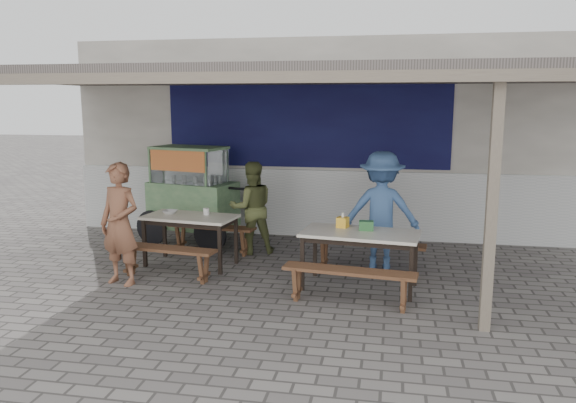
# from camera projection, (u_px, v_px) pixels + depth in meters

# --- Properties ---
(ground) EXTENTS (60.00, 60.00, 0.00)m
(ground) POSITION_uv_depth(u_px,v_px,m) (284.00, 289.00, 7.29)
(ground) COLOR #66605C
(ground) RESTS_ON ground
(back_wall) EXTENTS (9.00, 1.28, 3.50)m
(back_wall) POSITION_uv_depth(u_px,v_px,m) (321.00, 139.00, 10.45)
(back_wall) COLOR silver
(back_wall) RESTS_ON ground
(warung_roof) EXTENTS (9.00, 4.21, 2.81)m
(warung_roof) POSITION_uv_depth(u_px,v_px,m) (298.00, 78.00, 7.68)
(warung_roof) COLOR #5E5651
(warung_roof) RESTS_ON ground
(table_left) EXTENTS (1.41, 0.86, 0.75)m
(table_left) POSITION_uv_depth(u_px,v_px,m) (190.00, 221.00, 8.25)
(table_left) COLOR silver
(table_left) RESTS_ON ground
(bench_left_street) EXTENTS (1.46, 0.47, 0.45)m
(bench_left_street) POSITION_uv_depth(u_px,v_px,m) (166.00, 255.00, 7.64)
(bench_left_street) COLOR brown
(bench_left_street) RESTS_ON ground
(bench_left_wall) EXTENTS (1.46, 0.47, 0.45)m
(bench_left_wall) POSITION_uv_depth(u_px,v_px,m) (212.00, 232.00, 8.97)
(bench_left_wall) COLOR brown
(bench_left_wall) RESTS_ON ground
(table_right) EXTENTS (1.57, 0.93, 0.75)m
(table_right) POSITION_uv_depth(u_px,v_px,m) (360.00, 238.00, 7.22)
(table_right) COLOR silver
(table_right) RESTS_ON ground
(bench_right_street) EXTENTS (1.61, 0.47, 0.45)m
(bench_right_street) POSITION_uv_depth(u_px,v_px,m) (349.00, 278.00, 6.63)
(bench_right_street) COLOR brown
(bench_right_street) RESTS_ON ground
(bench_right_wall) EXTENTS (1.61, 0.47, 0.45)m
(bench_right_wall) POSITION_uv_depth(u_px,v_px,m) (369.00, 249.00, 7.92)
(bench_right_wall) COLOR brown
(bench_right_wall) RESTS_ON ground
(vendor_cart) EXTENTS (2.14, 1.16, 1.66)m
(vendor_cart) POSITION_uv_depth(u_px,v_px,m) (191.00, 191.00, 9.50)
(vendor_cart) COLOR #7A9F6A
(vendor_cart) RESTS_ON ground
(patron_street_side) EXTENTS (0.67, 0.52, 1.63)m
(patron_street_side) POSITION_uv_depth(u_px,v_px,m) (120.00, 224.00, 7.38)
(patron_street_side) COLOR brown
(patron_street_side) RESTS_ON ground
(patron_wall_side) EXTENTS (0.88, 0.81, 1.48)m
(patron_wall_side) POSITION_uv_depth(u_px,v_px,m) (252.00, 208.00, 8.91)
(patron_wall_side) COLOR #545B30
(patron_wall_side) RESTS_ON ground
(patron_right_table) EXTENTS (1.11, 0.65, 1.71)m
(patron_right_table) POSITION_uv_depth(u_px,v_px,m) (381.00, 211.00, 8.06)
(patron_right_table) COLOR #406399
(patron_right_table) RESTS_ON ground
(tissue_box) EXTENTS (0.17, 0.17, 0.14)m
(tissue_box) POSITION_uv_depth(u_px,v_px,m) (343.00, 222.00, 7.46)
(tissue_box) COLOR yellow
(tissue_box) RESTS_ON table_right
(donation_box) EXTENTS (0.19, 0.13, 0.12)m
(donation_box) POSITION_uv_depth(u_px,v_px,m) (366.00, 226.00, 7.29)
(donation_box) COLOR #2E6934
(donation_box) RESTS_ON table_right
(condiment_jar) EXTENTS (0.09, 0.09, 0.10)m
(condiment_jar) POSITION_uv_depth(u_px,v_px,m) (206.00, 211.00, 8.29)
(condiment_jar) COLOR silver
(condiment_jar) RESTS_ON table_left
(condiment_bowl) EXTENTS (0.23, 0.23, 0.05)m
(condiment_bowl) POSITION_uv_depth(u_px,v_px,m) (170.00, 212.00, 8.36)
(condiment_bowl) COLOR white
(condiment_bowl) RESTS_ON table_left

